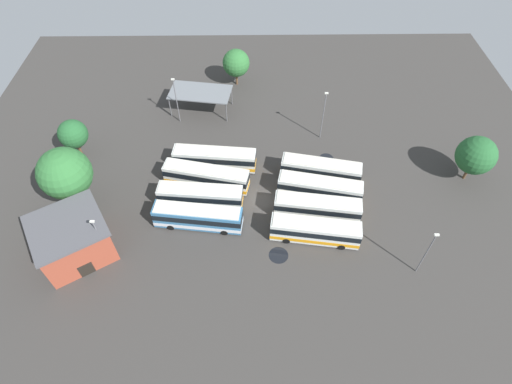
% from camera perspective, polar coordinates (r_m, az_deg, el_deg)
% --- Properties ---
extents(ground_plane, '(97.50, 97.50, 0.00)m').
position_cam_1_polar(ground_plane, '(60.11, 0.73, -1.21)').
color(ground_plane, '#383533').
extents(bus_row0_slot0, '(12.20, 4.97, 3.56)m').
position_cam_1_polar(bus_row0_slot0, '(62.45, 9.05, 3.06)').
color(bus_row0_slot0, silver).
rests_on(bus_row0_slot0, ground_plane).
extents(bus_row0_slot1, '(12.39, 5.00, 3.56)m').
position_cam_1_polar(bus_row0_slot1, '(59.89, 8.90, 0.51)').
color(bus_row0_slot1, silver).
rests_on(bus_row0_slot1, ground_plane).
extents(bus_row0_slot2, '(12.23, 4.24, 3.56)m').
position_cam_1_polar(bus_row0_slot2, '(57.47, 8.57, -2.21)').
color(bus_row0_slot2, silver).
rests_on(bus_row0_slot2, ground_plane).
extents(bus_row0_slot3, '(12.17, 4.26, 3.56)m').
position_cam_1_polar(bus_row0_slot3, '(55.03, 8.29, -5.41)').
color(bus_row0_slot3, silver).
rests_on(bus_row0_slot3, ground_plane).
extents(bus_row1_slot0, '(12.99, 3.80, 3.56)m').
position_cam_1_polar(bus_row1_slot0, '(63.77, -5.82, 4.70)').
color(bus_row1_slot0, silver).
rests_on(bus_row1_slot0, ground_plane).
extents(bus_row1_slot1, '(13.05, 5.26, 3.56)m').
position_cam_1_polar(bus_row1_slot1, '(61.21, -6.98, 2.18)').
color(bus_row1_slot1, silver).
rests_on(bus_row1_slot1, ground_plane).
extents(bus_row1_slot2, '(12.27, 3.65, 3.56)m').
position_cam_1_polar(bus_row1_slot2, '(58.74, -7.80, -0.57)').
color(bus_row1_slot2, silver).
rests_on(bus_row1_slot2, ground_plane).
extents(bus_row1_slot3, '(12.42, 4.05, 3.56)m').
position_cam_1_polar(bus_row1_slot3, '(56.39, -8.14, -3.51)').
color(bus_row1_slot3, teal).
rests_on(bus_row1_slot3, ground_plane).
extents(depot_building, '(12.02, 11.95, 5.85)m').
position_cam_1_polar(depot_building, '(57.50, -24.31, -5.97)').
color(depot_building, '#99422D').
rests_on(depot_building, ground_plane).
extents(maintenance_shelter, '(11.44, 7.19, 3.94)m').
position_cam_1_polar(maintenance_shelter, '(74.13, -7.82, 13.65)').
color(maintenance_shelter, slate).
rests_on(maintenance_shelter, ground_plane).
extents(lamp_post_by_building, '(0.56, 0.28, 8.67)m').
position_cam_1_polar(lamp_post_by_building, '(71.56, -11.11, 12.69)').
color(lamp_post_by_building, slate).
rests_on(lamp_post_by_building, ground_plane).
extents(lamp_post_near_entrance, '(0.56, 0.28, 9.08)m').
position_cam_1_polar(lamp_post_near_entrance, '(67.61, 9.41, 10.73)').
color(lamp_post_near_entrance, slate).
rests_on(lamp_post_near_entrance, ground_plane).
extents(lamp_post_mid_lot, '(0.56, 0.28, 7.45)m').
position_cam_1_polar(lamp_post_mid_lot, '(54.77, -21.03, -5.90)').
color(lamp_post_mid_lot, slate).
rests_on(lamp_post_mid_lot, ground_plane).
extents(lamp_post_far_corner, '(0.56, 0.28, 8.21)m').
position_cam_1_polar(lamp_post_far_corner, '(53.60, 22.82, -7.76)').
color(lamp_post_far_corner, slate).
rests_on(lamp_post_far_corner, ground_plane).
extents(tree_south_edge, '(5.74, 5.74, 7.73)m').
position_cam_1_polar(tree_south_edge, '(67.81, 28.47, 4.54)').
color(tree_south_edge, brown).
rests_on(tree_south_edge, ground_plane).
extents(tree_north_edge, '(4.53, 4.53, 6.65)m').
position_cam_1_polar(tree_north_edge, '(69.94, -24.27, 7.41)').
color(tree_north_edge, brown).
rests_on(tree_north_edge, ground_plane).
extents(tree_northeast, '(5.07, 5.07, 7.13)m').
position_cam_1_polar(tree_northeast, '(79.87, -2.81, 17.61)').
color(tree_northeast, brown).
rests_on(tree_northeast, ground_plane).
extents(tree_west_edge, '(7.25, 7.25, 9.84)m').
position_cam_1_polar(tree_west_edge, '(61.05, -25.21, 2.39)').
color(tree_west_edge, brown).
rests_on(tree_west_edge, ground_plane).
extents(puddle_centre_drain, '(2.21, 2.21, 0.01)m').
position_cam_1_polar(puddle_centre_drain, '(65.36, 6.36, 3.69)').
color(puddle_centre_drain, black).
rests_on(puddle_centre_drain, ground_plane).
extents(puddle_back_corner, '(2.29, 2.29, 0.01)m').
position_cam_1_polar(puddle_back_corner, '(67.13, 9.83, 4.68)').
color(puddle_back_corner, black).
rests_on(puddle_back_corner, ground_plane).
extents(puddle_front_lane, '(2.62, 2.62, 0.01)m').
position_cam_1_polar(puddle_front_lane, '(54.65, 3.17, -8.84)').
color(puddle_front_lane, black).
rests_on(puddle_front_lane, ground_plane).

